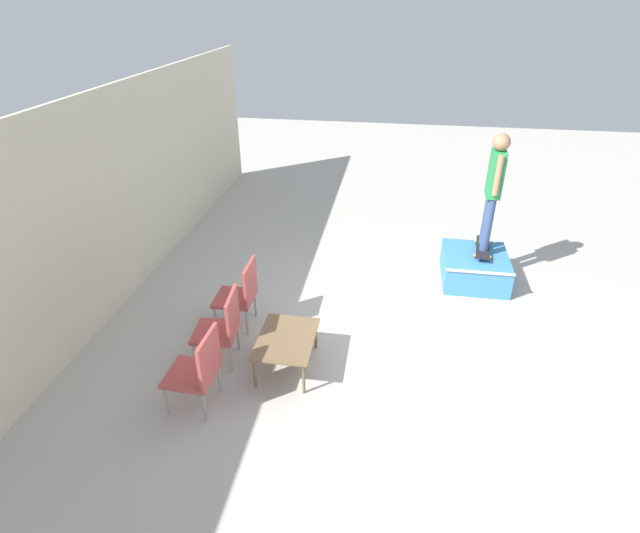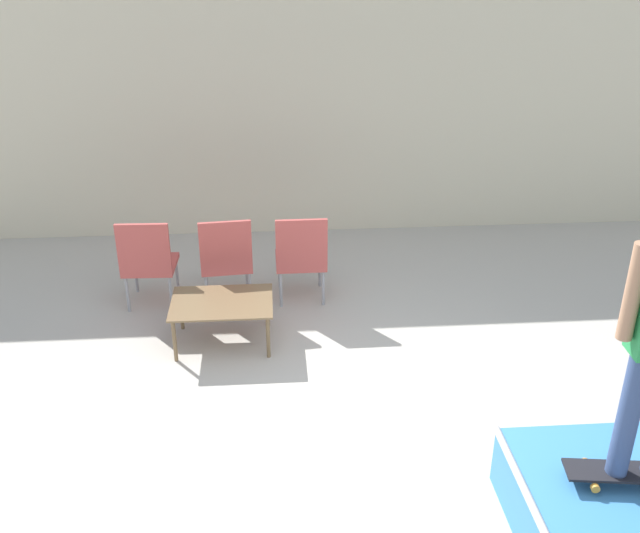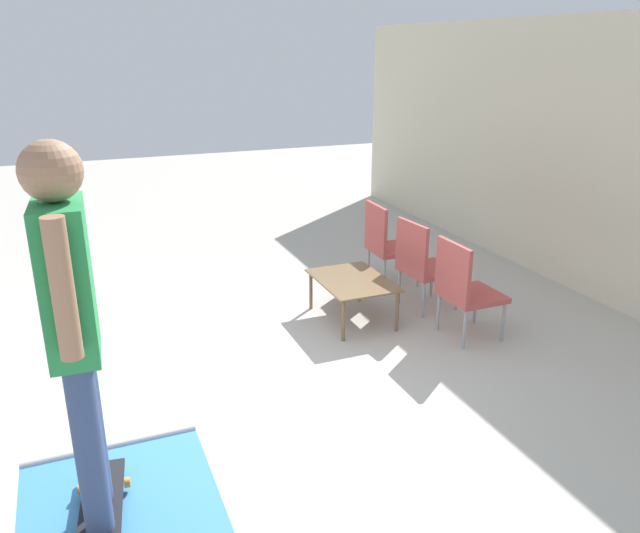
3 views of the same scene
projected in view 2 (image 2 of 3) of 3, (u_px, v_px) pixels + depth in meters
name	position (u px, v px, depth m)	size (l,w,h in m)	color
ground_plane	(346.00, 437.00, 5.53)	(24.00, 24.00, 0.00)	#B7B2A8
house_wall_back	(311.00, 116.00, 8.70)	(12.00, 0.06, 3.00)	beige
skate_ramp_box	(597.00, 500.00, 4.62)	(1.12, 0.99, 0.47)	#3D84C6
skateboard_on_ramp	(633.00, 473.00, 4.41)	(0.85, 0.33, 0.07)	black
coffee_table	(222.00, 306.00, 6.63)	(0.94, 0.68, 0.44)	brown
patio_chair_left	(148.00, 260.00, 7.24)	(0.54, 0.54, 0.97)	#99999E
patio_chair_center	(226.00, 257.00, 7.29)	(0.56, 0.56, 0.97)	#99999E
patio_chair_right	(301.00, 255.00, 7.34)	(0.52, 0.52, 0.97)	#99999E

